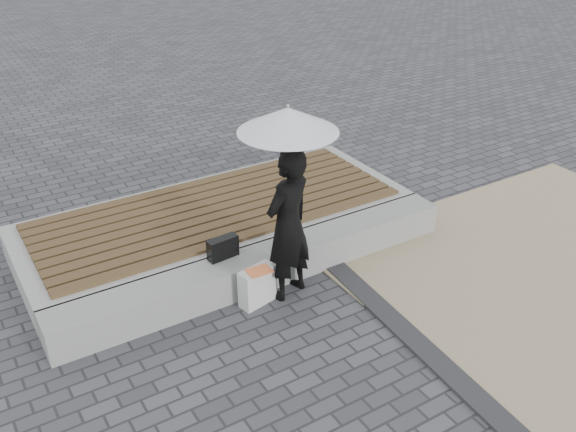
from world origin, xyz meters
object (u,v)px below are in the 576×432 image
at_px(seating_ledge, 263,266).
at_px(canvas_tote, 257,286).
at_px(parasol, 288,120).
at_px(woman, 288,225).
at_px(handbag, 223,248).

xyz_separation_m(seating_ledge, canvas_tote, (-0.27, -0.34, 0.02)).
xyz_separation_m(seating_ledge, parasol, (0.12, -0.36, 1.89)).
bearing_deg(seating_ledge, woman, -71.35).
bearing_deg(woman, parasol, 71.39).
height_order(parasol, canvas_tote, parasol).
xyz_separation_m(seating_ledge, woman, (0.12, -0.36, 0.68)).
bearing_deg(handbag, seating_ledge, -21.76).
xyz_separation_m(parasol, handbag, (-0.56, 0.49, -1.56)).
bearing_deg(parasol, canvas_tote, 177.76).
relative_size(seating_ledge, canvas_tote, 11.19).
relative_size(seating_ledge, handbag, 14.01).
height_order(woman, handbag, woman).
bearing_deg(seating_ledge, parasol, -71.35).
xyz_separation_m(seating_ledge, handbag, (-0.44, 0.13, 0.33)).
relative_size(woman, parasol, 1.34).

